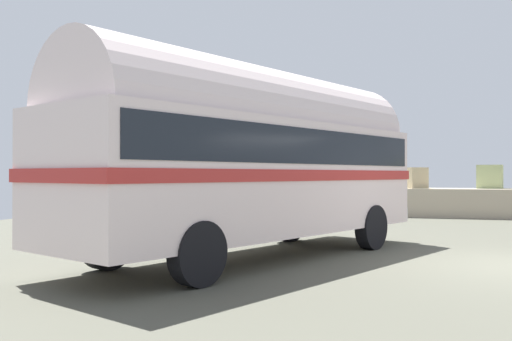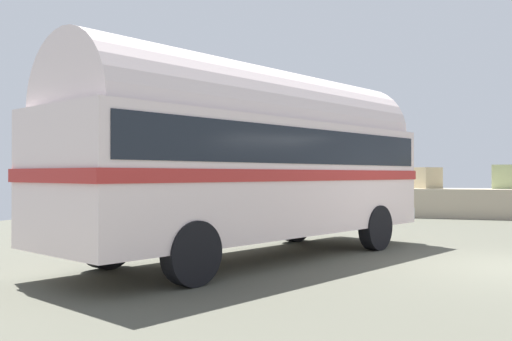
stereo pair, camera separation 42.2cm
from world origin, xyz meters
name	(u,v)px [view 1 (the left image)]	position (x,y,z in m)	size (l,w,h in m)	color
breakwater	(467,199)	(0.04, 11.80, 0.71)	(31.36, 2.34, 2.37)	tan
vintage_coach	(255,153)	(-4.78, -0.37, 2.05)	(5.65, 8.82, 3.70)	black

